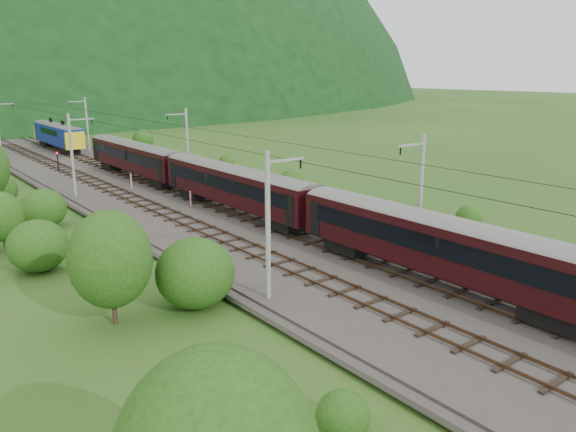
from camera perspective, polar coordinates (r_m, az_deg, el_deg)
ground at (r=34.65m, az=6.38°, el=-6.21°), size 600.00×600.00×0.00m
railbed at (r=41.91m, az=-3.20°, el=-2.21°), size 14.00×220.00×0.30m
track_left at (r=40.59m, az=-5.98°, el=-2.51°), size 2.40×220.00×0.27m
track_right at (r=43.20m, az=-0.59°, el=-1.37°), size 2.40×220.00×0.27m
catenary_left at (r=58.00m, az=-21.04°, el=5.95°), size 2.54×192.28×8.00m
catenary_right at (r=62.63m, az=-10.26°, el=7.25°), size 2.54×192.28×8.00m
overhead_wires at (r=40.45m, az=-3.34°, el=7.25°), size 4.83×198.00×0.03m
train at (r=47.77m, az=-5.40°, el=3.70°), size 2.73×109.93×4.74m
hazard_post_near at (r=60.69m, az=-15.65°, el=3.45°), size 0.17×0.17×1.56m
hazard_post_far at (r=51.37m, az=-9.87°, el=1.73°), size 0.15×0.15×1.40m
signal at (r=73.76m, az=-22.35°, el=5.28°), size 0.26×0.26×2.38m
vegetation_left at (r=36.05m, az=-22.39°, el=-2.04°), size 13.75×147.90×7.05m
vegetation_right at (r=62.26m, az=-1.98°, el=4.36°), size 5.33×102.08×2.91m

